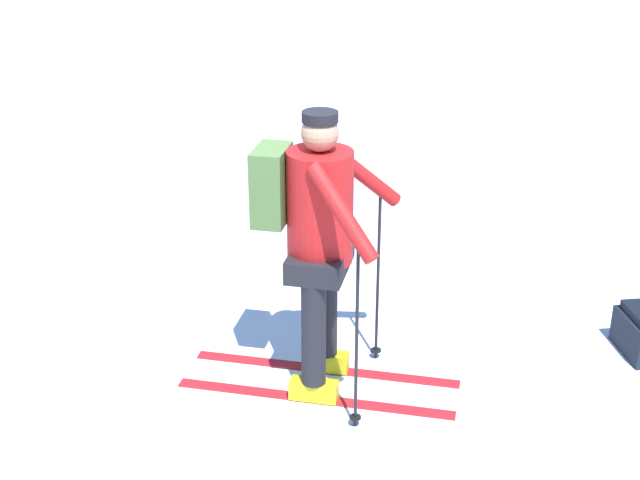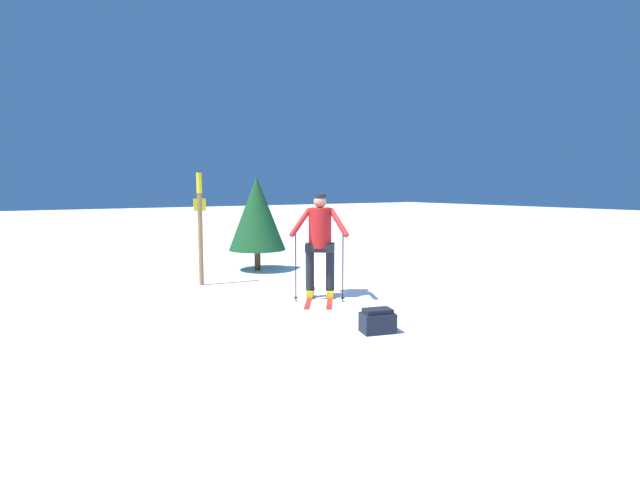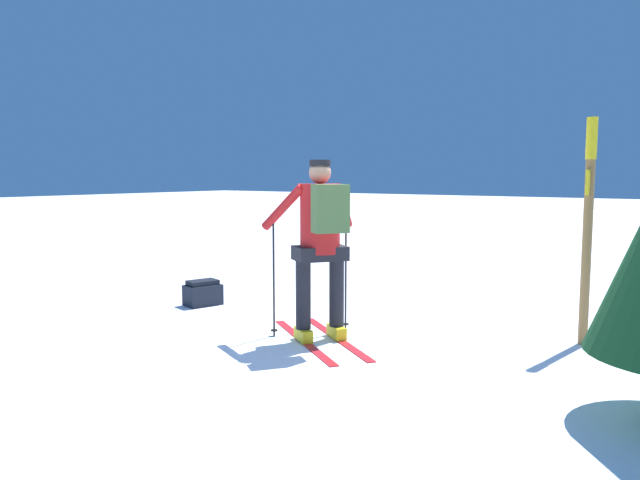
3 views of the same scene
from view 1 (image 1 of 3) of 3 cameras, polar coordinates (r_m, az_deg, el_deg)
The scene contains 2 objects.
ground_plane at distance 5.70m, azimuth -0.63°, elevation -9.86°, with size 80.00×80.00×0.00m, color white.
skier at distance 5.30m, azimuth -0.27°, elevation 0.57°, with size 1.38×1.70×1.80m.
Camera 1 is at (-4.39, 1.82, 3.15)m, focal length 50.00 mm.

